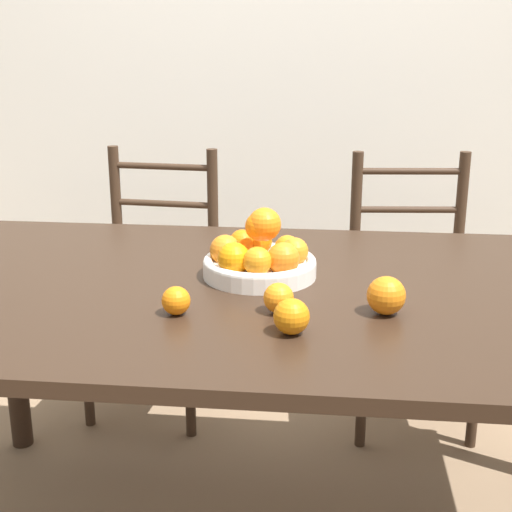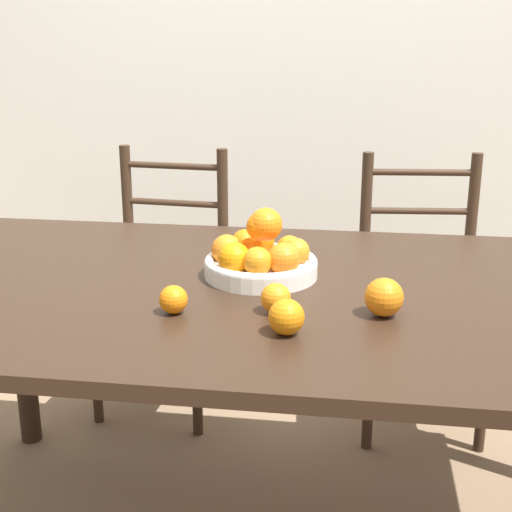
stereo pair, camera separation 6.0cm
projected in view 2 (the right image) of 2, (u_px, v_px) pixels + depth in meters
name	position (u px, v px, depth m)	size (l,w,h in m)	color
wall_back	(307.00, 48.00, 3.03)	(8.00, 0.06, 2.60)	silver
dining_table	(252.00, 317.00, 1.74)	(1.86, 1.07, 0.77)	black
fruit_bowl	(261.00, 256.00, 1.76)	(0.28, 0.28, 0.18)	white
orange_loose_0	(276.00, 298.00, 1.54)	(0.07, 0.07, 0.07)	orange
orange_loose_1	(173.00, 300.00, 1.53)	(0.06, 0.06, 0.06)	orange
orange_loose_2	(384.00, 297.00, 1.52)	(0.08, 0.08, 0.08)	orange
orange_loose_3	(286.00, 317.00, 1.42)	(0.07, 0.07, 0.07)	orange
chair_left	(164.00, 285.00, 2.64)	(0.45, 0.43, 0.96)	#382619
chair_right	(420.00, 298.00, 2.51)	(0.46, 0.44, 0.96)	#382619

